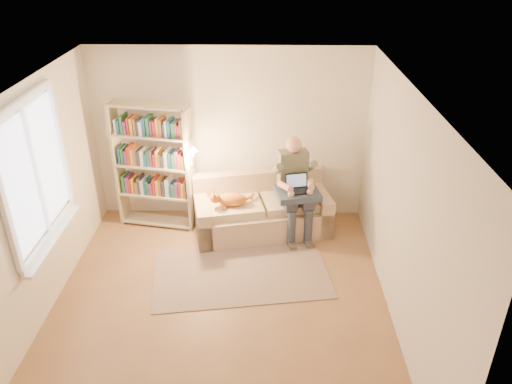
{
  "coord_description": "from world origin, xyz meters",
  "views": [
    {
      "loc": [
        0.52,
        -4.62,
        3.99
      ],
      "look_at": [
        0.41,
        1.0,
        1.02
      ],
      "focal_mm": 35.0,
      "sensor_mm": 36.0,
      "label": 1
    }
  ],
  "objects_px": {
    "cat": "(231,199)",
    "bookshelf": "(153,161)",
    "person": "(295,183)",
    "laptop": "(298,186)",
    "sofa": "(261,212)"
  },
  "relations": [
    {
      "from": "person",
      "to": "laptop",
      "type": "height_order",
      "value": "person"
    },
    {
      "from": "cat",
      "to": "bookshelf",
      "type": "xyz_separation_m",
      "value": [
        -1.12,
        0.35,
        0.43
      ]
    },
    {
      "from": "sofa",
      "to": "cat",
      "type": "xyz_separation_m",
      "value": [
        -0.43,
        -0.22,
        0.32
      ]
    },
    {
      "from": "cat",
      "to": "laptop",
      "type": "xyz_separation_m",
      "value": [
        0.94,
        0.03,
        0.2
      ]
    },
    {
      "from": "person",
      "to": "cat",
      "type": "distance_m",
      "value": 0.94
    },
    {
      "from": "sofa",
      "to": "laptop",
      "type": "relative_size",
      "value": 5.83
    },
    {
      "from": "bookshelf",
      "to": "cat",
      "type": "bearing_deg",
      "value": -6.83
    },
    {
      "from": "person",
      "to": "cat",
      "type": "relative_size",
      "value": 2.38
    },
    {
      "from": "sofa",
      "to": "laptop",
      "type": "xyz_separation_m",
      "value": [
        0.51,
        -0.18,
        0.52
      ]
    },
    {
      "from": "cat",
      "to": "bookshelf",
      "type": "bearing_deg",
      "value": 150.76
    },
    {
      "from": "cat",
      "to": "laptop",
      "type": "relative_size",
      "value": 1.72
    },
    {
      "from": "person",
      "to": "cat",
      "type": "bearing_deg",
      "value": 178.36
    },
    {
      "from": "sofa",
      "to": "cat",
      "type": "bearing_deg",
      "value": -165.22
    },
    {
      "from": "laptop",
      "to": "cat",
      "type": "bearing_deg",
      "value": 170.12
    },
    {
      "from": "cat",
      "to": "laptop",
      "type": "bearing_deg",
      "value": -9.88
    }
  ]
}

